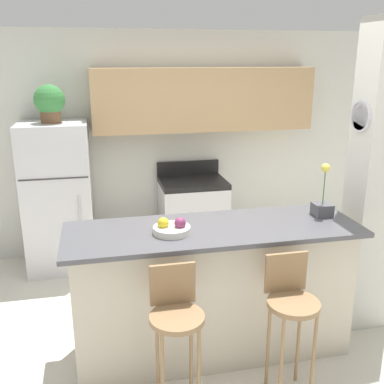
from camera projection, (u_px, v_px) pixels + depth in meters
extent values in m
plane|color=beige|center=(212.00, 349.00, 3.61)|extent=(14.00, 14.00, 0.00)
cube|color=silver|center=(166.00, 144.00, 5.28)|extent=(5.60, 0.06, 2.55)
cube|color=tan|center=(204.00, 100.00, 5.03)|extent=(2.49, 0.32, 0.69)
cube|color=silver|center=(190.00, 117.00, 5.07)|extent=(0.63, 0.28, 0.12)
cube|color=silver|center=(375.00, 182.00, 3.67)|extent=(0.36, 0.32, 2.55)
cylinder|color=silver|center=(361.00, 116.00, 3.47)|extent=(0.02, 0.25, 0.25)
cylinder|color=white|center=(360.00, 116.00, 3.47)|extent=(0.01, 0.22, 0.22)
cube|color=beige|center=(213.00, 293.00, 3.47)|extent=(2.07, 0.59, 1.01)
cube|color=#4C4C51|center=(214.00, 230.00, 3.32)|extent=(2.19, 0.71, 0.04)
cube|color=silver|center=(60.00, 220.00, 4.89)|extent=(0.71, 0.60, 1.09)
cube|color=silver|center=(54.00, 148.00, 4.66)|extent=(0.71, 0.60, 0.51)
cube|color=#333333|center=(54.00, 179.00, 4.45)|extent=(0.67, 0.01, 0.01)
cylinder|color=#B2B2B7|center=(81.00, 224.00, 4.63)|extent=(0.02, 0.02, 0.60)
cube|color=silver|center=(193.00, 220.00, 5.25)|extent=(0.74, 0.59, 0.85)
cube|color=black|center=(193.00, 183.00, 5.12)|extent=(0.74, 0.59, 0.06)
cube|color=black|center=(188.00, 168.00, 5.34)|extent=(0.74, 0.04, 0.16)
cube|color=black|center=(199.00, 226.00, 4.96)|extent=(0.45, 0.01, 0.27)
cylinder|color=olive|center=(177.00, 318.00, 2.78)|extent=(0.35, 0.35, 0.03)
cube|color=olive|center=(173.00, 284.00, 2.87)|extent=(0.30, 0.02, 0.28)
cylinder|color=olive|center=(163.00, 382.00, 2.75)|extent=(0.02, 0.02, 0.69)
cylinder|color=olive|center=(199.00, 376.00, 2.80)|extent=(0.02, 0.02, 0.69)
cylinder|color=olive|center=(158.00, 359.00, 2.96)|extent=(0.02, 0.02, 0.69)
cylinder|color=olive|center=(191.00, 354.00, 3.01)|extent=(0.02, 0.02, 0.69)
cylinder|color=olive|center=(294.00, 304.00, 2.93)|extent=(0.35, 0.35, 0.03)
cube|color=olive|center=(286.00, 272.00, 3.03)|extent=(0.30, 0.02, 0.28)
cylinder|color=olive|center=(281.00, 364.00, 2.91)|extent=(0.02, 0.02, 0.69)
cylinder|color=olive|center=(313.00, 359.00, 2.95)|extent=(0.02, 0.02, 0.69)
cylinder|color=olive|center=(268.00, 343.00, 3.12)|extent=(0.02, 0.02, 0.69)
cylinder|color=olive|center=(298.00, 339.00, 3.17)|extent=(0.02, 0.02, 0.69)
cylinder|color=brown|center=(51.00, 117.00, 4.57)|extent=(0.20, 0.20, 0.12)
sphere|color=#387F3D|center=(49.00, 100.00, 4.52)|extent=(0.31, 0.31, 0.31)
cube|color=#4C4C51|center=(322.00, 210.00, 3.54)|extent=(0.14, 0.14, 0.10)
cylinder|color=#386633|center=(324.00, 187.00, 3.49)|extent=(0.01, 0.01, 0.27)
sphere|color=#DBCC4C|center=(326.00, 168.00, 3.44)|extent=(0.07, 0.07, 0.07)
cylinder|color=silver|center=(172.00, 230.00, 3.19)|extent=(0.27, 0.27, 0.05)
sphere|color=#7A2D56|center=(180.00, 223.00, 3.18)|extent=(0.08, 0.08, 0.08)
sphere|color=gold|center=(163.00, 223.00, 3.18)|extent=(0.08, 0.08, 0.08)
cylinder|color=black|center=(116.00, 253.00, 4.93)|extent=(0.28, 0.28, 0.38)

